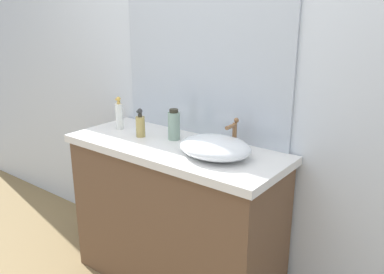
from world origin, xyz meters
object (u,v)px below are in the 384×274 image
(sink_basin, at_px, (215,147))
(perfume_bottle, at_px, (174,125))
(soap_dispenser, at_px, (140,125))
(lotion_bottle, at_px, (119,115))

(sink_basin, height_order, perfume_bottle, perfume_bottle)
(soap_dispenser, bearing_deg, sink_basin, -1.28)
(lotion_bottle, bearing_deg, sink_basin, -3.58)
(sink_basin, bearing_deg, lotion_bottle, 176.42)
(lotion_bottle, xyz_separation_m, perfume_bottle, (0.41, 0.05, -0.00))
(sink_basin, distance_m, soap_dispenser, 0.55)
(soap_dispenser, relative_size, perfume_bottle, 0.95)
(soap_dispenser, height_order, perfume_bottle, perfume_bottle)
(sink_basin, xyz_separation_m, soap_dispenser, (-0.55, 0.01, 0.02))
(perfume_bottle, bearing_deg, lotion_bottle, -173.77)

